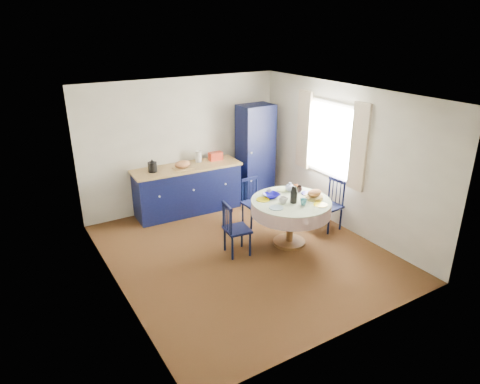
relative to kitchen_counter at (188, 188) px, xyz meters
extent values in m
plane|color=black|center=(0.10, -1.90, -0.47)|extent=(4.50, 4.50, 0.00)
plane|color=white|center=(0.10, -1.90, 2.03)|extent=(4.50, 4.50, 0.00)
cube|color=silver|center=(0.10, 0.35, 0.78)|extent=(4.00, 0.02, 2.50)
cube|color=silver|center=(-1.90, -1.90, 0.78)|extent=(0.02, 4.50, 2.50)
cube|color=silver|center=(2.10, -1.90, 0.78)|extent=(0.02, 4.50, 2.50)
plane|color=white|center=(2.10, -1.60, 1.03)|extent=(0.00, 1.20, 1.20)
cube|color=#F1ECCB|center=(2.02, -2.30, 1.08)|extent=(0.05, 0.34, 1.45)
cube|color=#F1ECCB|center=(2.02, -0.90, 1.08)|extent=(0.05, 0.34, 1.45)
cube|color=black|center=(0.00, 0.00, -0.03)|extent=(2.02, 0.69, 0.88)
cube|color=tan|center=(0.00, 0.00, 0.42)|extent=(2.08, 0.73, 0.04)
cube|color=maroon|center=(0.65, 0.03, 0.52)|extent=(0.27, 0.15, 0.16)
cube|color=tan|center=(-0.12, -0.08, 0.45)|extent=(0.35, 0.26, 0.02)
ellipsoid|color=#C47F4C|center=(-0.12, -0.08, 0.53)|extent=(0.31, 0.20, 0.13)
cylinder|color=silver|center=(0.32, 0.12, 0.55)|extent=(0.12, 0.12, 0.22)
cube|color=black|center=(1.50, -0.05, 0.49)|extent=(0.68, 0.49, 1.93)
cylinder|color=white|center=(1.24, -0.30, 0.59)|extent=(0.04, 0.02, 0.04)
cylinder|color=white|center=(1.24, -0.30, 0.01)|extent=(0.04, 0.02, 0.04)
cylinder|color=brown|center=(0.89, -2.05, -0.45)|extent=(0.53, 0.53, 0.05)
cylinder|color=brown|center=(0.89, -2.05, -0.09)|extent=(0.11, 0.11, 0.71)
cylinder|color=brown|center=(0.89, -2.05, 0.28)|extent=(1.23, 1.23, 0.03)
cylinder|color=silver|center=(0.89, -2.05, 0.18)|extent=(1.29, 1.29, 0.22)
cylinder|color=white|center=(0.89, -2.05, 0.30)|extent=(1.29, 1.29, 0.01)
cylinder|color=#8EB3C1|center=(0.51, -2.17, 0.31)|extent=(0.22, 0.22, 0.01)
cylinder|color=yellow|center=(1.17, -2.43, 0.31)|extent=(0.22, 0.22, 0.01)
cylinder|color=navy|center=(1.30, -1.96, 0.31)|extent=(0.22, 0.22, 0.01)
cylinder|color=#A5C27D|center=(1.04, -1.62, 0.31)|extent=(0.22, 0.22, 0.01)
cylinder|color=yellow|center=(0.51, -1.80, 0.31)|extent=(0.22, 0.22, 0.01)
cylinder|color=#A88C43|center=(1.24, -2.19, 0.33)|extent=(0.28, 0.28, 0.05)
ellipsoid|color=#C47F4C|center=(1.24, -2.19, 0.41)|extent=(0.26, 0.16, 0.11)
cube|color=silver|center=(0.81, -1.96, 0.33)|extent=(0.10, 0.07, 0.04)
cylinder|color=black|center=(0.11, -2.05, -0.27)|extent=(0.03, 0.03, 0.40)
cylinder|color=black|center=(0.15, -1.73, -0.27)|extent=(0.03, 0.03, 0.40)
cylinder|color=black|center=(-0.18, -2.01, -0.27)|extent=(0.03, 0.03, 0.40)
cylinder|color=black|center=(-0.14, -1.70, -0.27)|extent=(0.03, 0.03, 0.40)
cube|color=black|center=(-0.01, -1.87, -0.05)|extent=(0.42, 0.43, 0.04)
cylinder|color=black|center=(-0.20, -2.01, 0.17)|extent=(0.03, 0.03, 0.45)
cylinder|color=black|center=(-0.16, -1.69, 0.17)|extent=(0.03, 0.03, 0.45)
cube|color=black|center=(-0.18, -1.85, 0.37)|extent=(0.08, 0.36, 0.06)
cylinder|color=black|center=(-0.19, -1.93, 0.15)|extent=(0.02, 0.02, 0.37)
cylinder|color=black|center=(-0.18, -1.85, 0.15)|extent=(0.02, 0.02, 0.37)
cylinder|color=black|center=(-0.17, -1.77, 0.15)|extent=(0.02, 0.02, 0.37)
cylinder|color=black|center=(0.63, -1.28, -0.28)|extent=(0.03, 0.03, 0.39)
cylinder|color=black|center=(0.94, -1.28, -0.28)|extent=(0.03, 0.03, 0.39)
cylinder|color=black|center=(0.63, -0.99, -0.28)|extent=(0.03, 0.03, 0.39)
cylinder|color=black|center=(0.93, -0.99, -0.28)|extent=(0.03, 0.03, 0.39)
cube|color=black|center=(0.78, -1.13, -0.06)|extent=(0.39, 0.37, 0.04)
cylinder|color=black|center=(0.63, -0.97, 0.15)|extent=(0.03, 0.03, 0.44)
cylinder|color=black|center=(0.93, -0.97, 0.15)|extent=(0.03, 0.03, 0.44)
cube|color=black|center=(0.78, -0.97, 0.35)|extent=(0.35, 0.04, 0.05)
cylinder|color=black|center=(0.70, -0.97, 0.14)|extent=(0.02, 0.02, 0.36)
cylinder|color=black|center=(0.78, -0.97, 0.14)|extent=(0.02, 0.02, 0.36)
cylinder|color=black|center=(0.86, -0.97, 0.14)|extent=(0.02, 0.02, 0.36)
cylinder|color=black|center=(1.63, -1.80, -0.27)|extent=(0.03, 0.03, 0.41)
cylinder|color=black|center=(1.66, -2.13, -0.27)|extent=(0.03, 0.03, 0.41)
cylinder|color=black|center=(1.94, -1.77, -0.27)|extent=(0.03, 0.03, 0.41)
cylinder|color=black|center=(1.97, -2.10, -0.27)|extent=(0.03, 0.03, 0.41)
cube|color=black|center=(1.80, -1.95, -0.04)|extent=(0.42, 0.44, 0.04)
cylinder|color=black|center=(1.96, -1.77, 0.19)|extent=(0.03, 0.03, 0.46)
cylinder|color=black|center=(1.99, -2.10, 0.19)|extent=(0.03, 0.03, 0.46)
cube|color=black|center=(1.98, -1.94, 0.40)|extent=(0.07, 0.37, 0.06)
cylinder|color=black|center=(1.97, -1.85, 0.17)|extent=(0.02, 0.02, 0.39)
cylinder|color=black|center=(1.98, -1.94, 0.17)|extent=(0.02, 0.02, 0.39)
cylinder|color=black|center=(1.98, -2.02, 0.17)|extent=(0.02, 0.02, 0.39)
imported|color=silver|center=(0.70, -2.07, 0.36)|extent=(0.13, 0.13, 0.10)
imported|color=#2A6D7D|center=(0.94, -2.29, 0.36)|extent=(0.11, 0.11, 0.10)
imported|color=black|center=(1.20, -1.82, 0.36)|extent=(0.14, 0.14, 0.11)
imported|color=silver|center=(0.73, -1.65, 0.35)|extent=(0.09, 0.09, 0.09)
imported|color=#080578|center=(0.69, -1.78, 0.34)|extent=(0.26, 0.26, 0.06)
camera|label=1|loc=(-3.06, -7.01, 2.99)|focal=32.00mm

